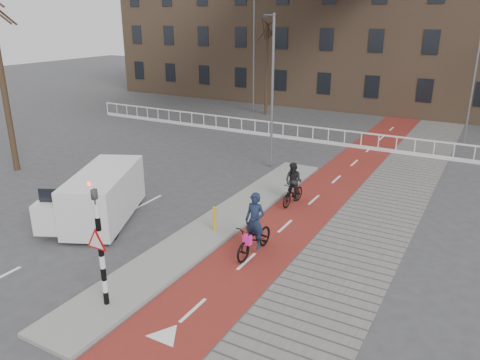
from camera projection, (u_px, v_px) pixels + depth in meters
The scene contains 16 objects.
ground at pixel (171, 278), 13.94m from camera, with size 120.00×120.00×0.00m, color #38383A.
bike_lane at pixel (329, 186), 21.48m from camera, with size 2.50×60.00×0.01m, color maroon.
sidewalk at pixel (392, 197), 20.19m from camera, with size 3.00×60.00×0.01m, color slate.
curb_island at pixel (220, 223), 17.54m from camera, with size 1.80×16.00×0.12m, color gray.
traffic_signal at pixel (99, 241), 11.89m from camera, with size 0.80×0.80×3.68m.
bollard at pixel (214, 219), 16.64m from camera, with size 0.12×0.12×0.90m, color #DDA40C.
cyclist_near at pixel (255, 234), 15.12m from camera, with size 0.82×2.09×2.12m.
cyclist_far at pixel (293, 188), 19.12m from camera, with size 0.81×1.68×1.79m.
van at pixel (104, 195), 17.58m from camera, with size 3.55×4.84×1.94m.
railing at pixel (269, 132), 30.13m from camera, with size 28.00×0.10×0.99m.
townhouse_row at pixel (370, 10), 39.04m from camera, with size 46.00×10.00×15.90m.
tree_left at pixel (1, 74), 22.13m from camera, with size 0.29×0.29×9.52m, color #2F2115.
tree_mid at pixel (266, 70), 35.77m from camera, with size 0.25×0.25×6.86m, color #2F2115.
streetlight_near at pixel (272, 94), 22.86m from camera, with size 0.12×0.12×7.51m, color slate.
streetlight_left at pixel (254, 56), 36.33m from camera, with size 0.12×0.12×8.72m, color slate.
streetlight_right at pixel (476, 70), 27.48m from camera, with size 0.12×0.12×8.73m, color slate.
Camera 1 is at (7.74, -9.60, 7.43)m, focal length 35.00 mm.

